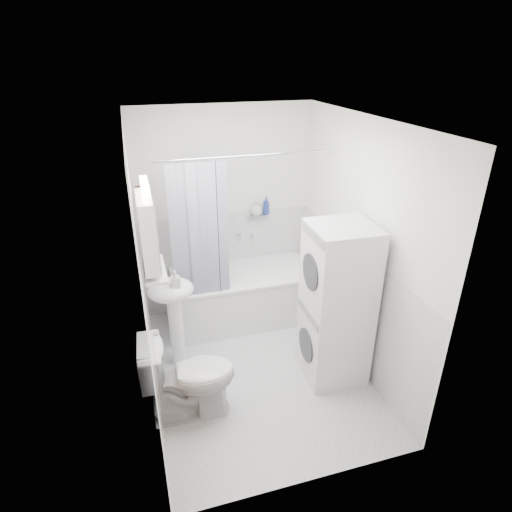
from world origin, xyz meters
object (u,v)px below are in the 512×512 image
object	(u,v)px
sink	(172,303)
washer_dryer	(336,305)
toilet	(189,377)
bathtub	(243,293)

from	to	relation	value
sink	washer_dryer	world-z (taller)	washer_dryer
sink	toilet	distance (m)	0.78
sink	toilet	xyz separation A→B (m)	(0.03, -0.71, -0.32)
sink	washer_dryer	distance (m)	1.54
sink	toilet	size ratio (longest dim) A/B	1.32
bathtub	sink	distance (m)	1.10
sink	washer_dryer	xyz separation A→B (m)	(1.43, -0.58, 0.07)
bathtub	washer_dryer	size ratio (longest dim) A/B	1.02
washer_dryer	toilet	world-z (taller)	washer_dryer
bathtub	washer_dryer	bearing A→B (deg)	-63.40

